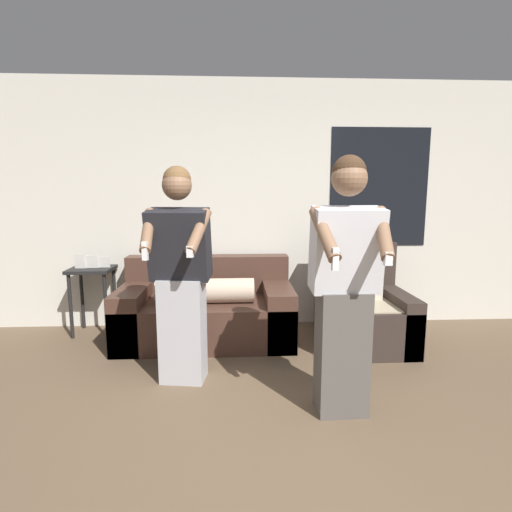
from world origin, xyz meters
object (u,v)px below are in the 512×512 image
(couch, at_px, (207,311))
(armchair, at_px, (362,312))
(person_left, at_px, (180,277))
(side_table, at_px, (92,280))
(person_right, at_px, (345,288))

(couch, relative_size, armchair, 1.76)
(person_left, bearing_deg, side_table, 133.04)
(couch, xyz_separation_m, person_left, (-0.13, -0.93, 0.55))
(couch, bearing_deg, armchair, -6.58)
(armchair, relative_size, side_table, 1.14)
(couch, distance_m, person_right, 1.86)
(side_table, bearing_deg, armchair, -8.59)
(armchair, bearing_deg, person_right, -113.30)
(side_table, relative_size, person_right, 0.50)
(side_table, bearing_deg, person_right, -37.17)
(person_left, relative_size, person_right, 0.98)
(couch, height_order, armchair, armchair)
(armchair, bearing_deg, person_left, -156.13)
(person_left, bearing_deg, couch, 82.13)
(couch, bearing_deg, person_right, -55.10)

